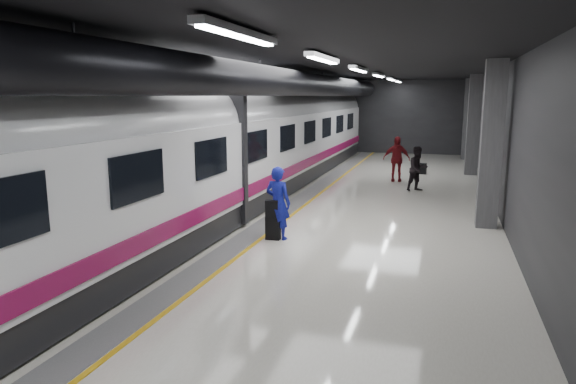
% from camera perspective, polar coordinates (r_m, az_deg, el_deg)
% --- Properties ---
extents(ground, '(40.00, 40.00, 0.00)m').
position_cam_1_polar(ground, '(13.66, 2.22, -4.44)').
color(ground, silver).
rests_on(ground, ground).
extents(platform_hall, '(10.02, 40.02, 4.51)m').
position_cam_1_polar(platform_hall, '(14.18, 2.19, 10.58)').
color(platform_hall, black).
rests_on(platform_hall, ground).
extents(train, '(3.05, 38.00, 4.05)m').
position_cam_1_polar(train, '(14.43, -10.32, 4.58)').
color(train, black).
rests_on(train, ground).
extents(traveler_main, '(0.74, 0.56, 1.84)m').
position_cam_1_polar(traveler_main, '(12.79, -1.12, -1.22)').
color(traveler_main, '#1923C0').
rests_on(traveler_main, ground).
extents(suitcase_main, '(0.37, 0.24, 0.58)m').
position_cam_1_polar(suitcase_main, '(12.88, -1.66, -4.02)').
color(suitcase_main, black).
rests_on(suitcase_main, ground).
extents(shoulder_bag, '(0.35, 0.24, 0.42)m').
position_cam_1_polar(shoulder_bag, '(12.74, -1.82, -1.86)').
color(shoulder_bag, black).
rests_on(shoulder_bag, suitcase_main).
extents(traveler_far_a, '(1.04, 1.01, 1.69)m').
position_cam_1_polar(traveler_far_a, '(19.93, 14.22, 2.51)').
color(traveler_far_a, black).
rests_on(traveler_far_a, ground).
extents(traveler_far_b, '(1.16, 0.61, 1.89)m').
position_cam_1_polar(traveler_far_b, '(22.04, 11.95, 3.62)').
color(traveler_far_b, maroon).
rests_on(traveler_far_b, ground).
extents(suitcase_far, '(0.36, 0.26, 0.50)m').
position_cam_1_polar(suitcase_far, '(24.44, 14.72, 2.53)').
color(suitcase_far, black).
rests_on(suitcase_far, ground).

